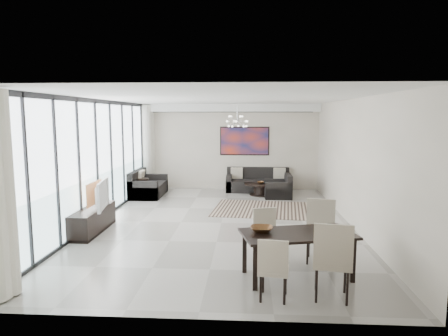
# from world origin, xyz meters

# --- Properties ---
(room_shell) EXTENTS (6.00, 9.00, 2.90)m
(room_shell) POSITION_xyz_m (0.46, 0.00, 1.45)
(room_shell) COLOR #A8A39B
(room_shell) RESTS_ON ground
(window_wall) EXTENTS (0.37, 8.95, 2.90)m
(window_wall) POSITION_xyz_m (-2.86, 0.00, 1.47)
(window_wall) COLOR silver
(window_wall) RESTS_ON floor
(soffit) EXTENTS (5.98, 0.40, 0.26)m
(soffit) POSITION_xyz_m (0.00, 4.30, 2.77)
(soffit) COLOR white
(soffit) RESTS_ON room_shell
(painting) EXTENTS (1.68, 0.04, 0.98)m
(painting) POSITION_xyz_m (0.50, 4.47, 1.65)
(painting) COLOR red
(painting) RESTS_ON room_shell
(chandelier) EXTENTS (0.66, 0.66, 0.71)m
(chandelier) POSITION_xyz_m (0.30, 2.50, 2.35)
(chandelier) COLOR silver
(chandelier) RESTS_ON room_shell
(rug) EXTENTS (2.86, 2.31, 0.01)m
(rug) POSITION_xyz_m (1.06, 1.44, 0.01)
(rug) COLOR black
(rug) RESTS_ON floor
(coffee_table) EXTENTS (1.09, 1.09, 0.38)m
(coffee_table) POSITION_xyz_m (1.05, 3.42, 0.22)
(coffee_table) COLOR black
(coffee_table) RESTS_ON floor
(bowl_coffee) EXTENTS (0.22, 0.22, 0.07)m
(bowl_coffee) POSITION_xyz_m (1.03, 3.34, 0.41)
(bowl_coffee) COLOR brown
(bowl_coffee) RESTS_ON coffee_table
(sofa_main) EXTENTS (2.11, 0.86, 0.77)m
(sofa_main) POSITION_xyz_m (0.96, 4.07, 0.26)
(sofa_main) COLOR black
(sofa_main) RESTS_ON floor
(loveseat) EXTENTS (0.91, 1.61, 0.81)m
(loveseat) POSITION_xyz_m (-2.55, 3.05, 0.27)
(loveseat) COLOR black
(loveseat) RESTS_ON floor
(armchair) EXTENTS (0.82, 0.87, 0.72)m
(armchair) POSITION_xyz_m (1.59, 3.05, 0.25)
(armchair) COLOR black
(armchair) RESTS_ON floor
(side_table) EXTENTS (0.43, 0.43, 0.59)m
(side_table) POSITION_xyz_m (-2.65, 2.84, 0.40)
(side_table) COLOR black
(side_table) RESTS_ON floor
(tv_console) EXTENTS (0.47, 1.68, 0.52)m
(tv_console) POSITION_xyz_m (-2.76, -0.88, 0.26)
(tv_console) COLOR black
(tv_console) RESTS_ON floor
(television) EXTENTS (0.31, 1.07, 0.61)m
(television) POSITION_xyz_m (-2.60, -0.90, 0.83)
(television) COLOR gray
(television) RESTS_ON tv_console
(dining_table) EXTENTS (1.88, 1.24, 0.72)m
(dining_table) POSITION_xyz_m (1.40, -3.10, 0.63)
(dining_table) COLOR black
(dining_table) RESTS_ON floor
(dining_chair_sw) EXTENTS (0.46, 0.46, 0.89)m
(dining_chair_sw) POSITION_xyz_m (0.97, -3.94, 0.51)
(dining_chair_sw) COLOR #BAAA9A
(dining_chair_sw) RESTS_ON floor
(dining_chair_se) EXTENTS (0.59, 0.59, 1.11)m
(dining_chair_se) POSITION_xyz_m (1.76, -3.90, 0.64)
(dining_chair_se) COLOR #BAAA9A
(dining_chair_se) RESTS_ON floor
(dining_chair_nw) EXTENTS (0.51, 0.51, 0.91)m
(dining_chair_nw) POSITION_xyz_m (0.94, -2.36, 0.52)
(dining_chair_nw) COLOR #BAAA9A
(dining_chair_nw) RESTS_ON floor
(dining_chair_ne) EXTENTS (0.58, 0.58, 1.07)m
(dining_chair_ne) POSITION_xyz_m (1.89, -2.30, 0.61)
(dining_chair_ne) COLOR #BAAA9A
(dining_chair_ne) RESTS_ON floor
(bowl_dining) EXTENTS (0.36, 0.36, 0.09)m
(bowl_dining) POSITION_xyz_m (0.83, -3.09, 0.76)
(bowl_dining) COLOR brown
(bowl_dining) RESTS_ON dining_table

